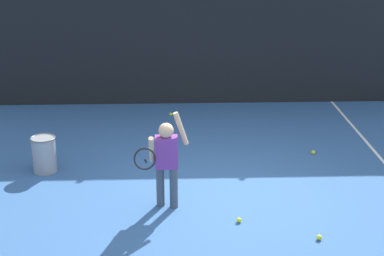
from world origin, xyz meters
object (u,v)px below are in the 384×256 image
(ball_hopper, at_px, (44,154))
(tennis_ball_5, at_px, (319,237))
(tennis_ball_3, at_px, (171,114))
(tennis_ball_4, at_px, (313,152))
(tennis_player, at_px, (166,158))
(tennis_ball_1, at_px, (239,220))

(ball_hopper, height_order, tennis_ball_5, ball_hopper)
(tennis_ball_3, relative_size, tennis_ball_4, 1.00)
(tennis_player, xyz_separation_m, tennis_ball_5, (1.87, -0.92, -0.69))
(tennis_ball_3, bearing_deg, tennis_ball_5, -68.92)
(ball_hopper, xyz_separation_m, tennis_ball_1, (2.82, -1.69, -0.26))
(tennis_ball_1, relative_size, tennis_ball_5, 1.00)
(tennis_ball_5, bearing_deg, ball_hopper, 150.21)
(tennis_ball_3, bearing_deg, ball_hopper, -127.34)
(ball_hopper, distance_m, tennis_ball_1, 3.30)
(tennis_ball_1, xyz_separation_m, tennis_ball_4, (1.49, 2.21, 0.00))
(ball_hopper, xyz_separation_m, tennis_ball_5, (3.76, -2.15, -0.26))
(tennis_ball_4, bearing_deg, tennis_ball_3, 139.44)
(ball_hopper, height_order, tennis_ball_4, ball_hopper)
(tennis_player, relative_size, ball_hopper, 2.40)
(ball_hopper, relative_size, tennis_ball_3, 8.52)
(tennis_ball_3, xyz_separation_m, tennis_ball_4, (2.37, -2.03, 0.00))
(ball_hopper, distance_m, tennis_ball_4, 4.35)
(tennis_player, distance_m, tennis_ball_4, 3.08)
(ball_hopper, bearing_deg, tennis_ball_1, -30.93)
(tennis_ball_3, height_order, tennis_ball_4, same)
(tennis_ball_3, relative_size, tennis_ball_5, 1.00)
(tennis_ball_1, height_order, tennis_ball_5, same)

